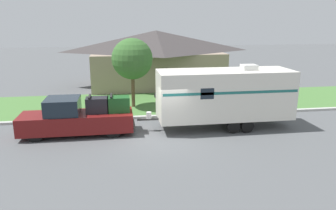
{
  "coord_description": "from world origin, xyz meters",
  "views": [
    {
      "loc": [
        -2.18,
        -15.5,
        5.87
      ],
      "look_at": [
        0.44,
        1.38,
        1.4
      ],
      "focal_mm": 35.0,
      "sensor_mm": 36.0,
      "label": 1
    }
  ],
  "objects": [
    {
      "name": "ground_plane",
      "position": [
        0.0,
        0.0,
        0.0
      ],
      "size": [
        120.0,
        120.0,
        0.0
      ],
      "primitive_type": "plane",
      "color": "#515456"
    },
    {
      "name": "lawn_strip",
      "position": [
        0.0,
        7.4,
        0.01
      ],
      "size": [
        80.0,
        7.0,
        0.03
      ],
      "color": "#477538",
      "rests_on": "ground_plane"
    },
    {
      "name": "mailbox",
      "position": [
        0.29,
        4.51,
        1.02
      ],
      "size": [
        0.48,
        0.2,
        1.33
      ],
      "color": "brown",
      "rests_on": "ground_plane"
    },
    {
      "name": "curb_strip",
      "position": [
        0.0,
        3.75,
        0.07
      ],
      "size": [
        80.0,
        0.3,
        0.14
      ],
      "color": "#ADADA8",
      "rests_on": "ground_plane"
    },
    {
      "name": "tree_in_yard",
      "position": [
        -1.19,
        6.54,
        3.31
      ],
      "size": [
        2.76,
        2.76,
        4.7
      ],
      "color": "brown",
      "rests_on": "ground_plane"
    },
    {
      "name": "house_across_street",
      "position": [
        1.34,
        14.27,
        2.56
      ],
      "size": [
        12.23,
        7.89,
        4.93
      ],
      "color": "gray",
      "rests_on": "ground_plane"
    },
    {
      "name": "travel_trailer",
      "position": [
        3.59,
        1.38,
        1.89
      ],
      "size": [
        8.51,
        2.45,
        3.49
      ],
      "color": "black",
      "rests_on": "ground_plane"
    },
    {
      "name": "pickup_truck",
      "position": [
        -4.32,
        1.38,
        0.91
      ],
      "size": [
        5.88,
        1.91,
        2.07
      ],
      "color": "black",
      "rests_on": "ground_plane"
    }
  ]
}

